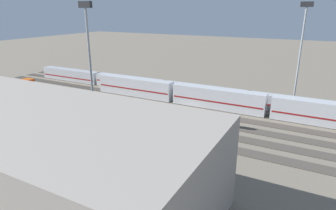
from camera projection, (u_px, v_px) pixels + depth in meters
name	position (u px, v px, depth m)	size (l,w,h in m)	color
ground_plane	(188.00, 111.00, 69.75)	(400.00, 400.00, 0.00)	#756B5B
track_bed_0	(210.00, 95.00, 82.32)	(140.00, 2.80, 0.12)	#3D3833
track_bed_1	(203.00, 100.00, 78.12)	(140.00, 2.80, 0.12)	#3D3833
track_bed_2	(196.00, 105.00, 73.93)	(140.00, 2.80, 0.12)	#3D3833
track_bed_3	(188.00, 111.00, 69.74)	(140.00, 2.80, 0.12)	#4C443D
track_bed_4	(179.00, 117.00, 65.54)	(140.00, 2.80, 0.12)	#4C443D
track_bed_5	(169.00, 125.00, 61.35)	(140.00, 2.80, 0.12)	#4C443D
track_bed_6	(157.00, 133.00, 57.15)	(140.00, 2.80, 0.12)	#4C443D
train_on_track_1	(195.00, 92.00, 78.57)	(114.80, 3.06, 4.40)	#1E6B9E
train_on_track_5	(35.00, 91.00, 79.15)	(10.00, 3.00, 5.00)	#D85914
train_on_track_2	(217.00, 99.00, 70.67)	(71.40, 3.06, 5.00)	silver
light_mast_2	(302.00, 41.00, 69.41)	(2.80, 0.70, 25.08)	#9EA0A5
light_mast_3	(89.00, 49.00, 55.79)	(2.80, 0.70, 24.79)	#9EA0A5
maintenance_shed	(14.00, 147.00, 38.66)	(54.69, 20.69, 11.69)	#9E9389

